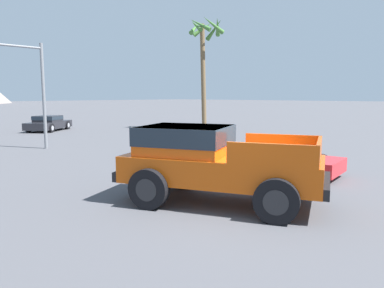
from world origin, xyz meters
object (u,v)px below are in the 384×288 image
parked_car_dark (48,123)px  palm_tree_tall (205,47)px  red_convertible_car (274,161)px  traffic_light_crosswalk (6,73)px  orange_pickup_truck (210,159)px

parked_car_dark → palm_tree_tall: size_ratio=0.52×
red_convertible_car → traffic_light_crosswalk: 12.71m
parked_car_dark → orange_pickup_truck: bearing=-52.5°
orange_pickup_truck → traffic_light_crosswalk: traffic_light_crosswalk is taller
red_convertible_car → palm_tree_tall: palm_tree_tall is taller
orange_pickup_truck → palm_tree_tall: palm_tree_tall is taller
red_convertible_car → traffic_light_crosswalk: bearing=103.8°
traffic_light_crosswalk → orange_pickup_truck: bearing=90.2°
red_convertible_car → traffic_light_crosswalk: traffic_light_crosswalk is taller
traffic_light_crosswalk → palm_tree_tall: palm_tree_tall is taller
orange_pickup_truck → red_convertible_car: 4.32m
red_convertible_car → palm_tree_tall: (11.10, 12.71, 5.94)m
palm_tree_tall → parked_car_dark: bearing=139.6°
parked_car_dark → palm_tree_tall: (9.05, -7.70, 5.77)m
orange_pickup_truck → parked_car_dark: size_ratio=1.22×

